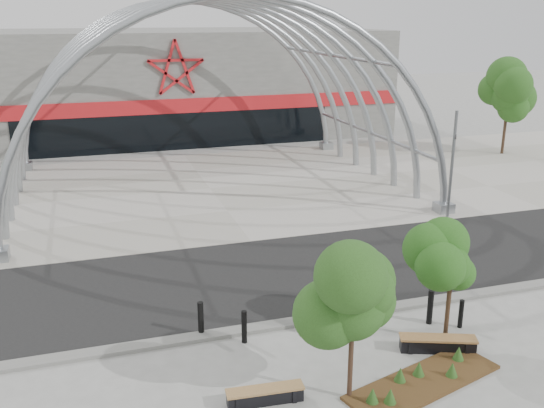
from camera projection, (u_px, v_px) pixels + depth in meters
The scene contains 18 objects.
ground at pixel (309, 317), 19.35m from camera, with size 140.00×140.00×0.00m, color gray.
road at pixel (276, 274), 22.53m from camera, with size 140.00×7.00×0.02m, color black.
forecourt at pixel (210, 189), 33.44m from camera, with size 60.00×17.00×0.04m, color #A4A093.
kerb at pixel (312, 319), 19.10m from camera, with size 60.00×0.50×0.12m, color slate.
arena_building at pixel (162, 82), 48.57m from camera, with size 34.00×15.24×8.00m.
vault_canopy at pixel (210, 189), 33.44m from camera, with size 20.80×15.80×20.36m.
planting_bed at pixel (421, 380), 15.86m from camera, with size 4.75×2.64×0.48m.
signal_pole at pixel (452, 163), 27.98m from camera, with size 0.40×0.70×5.09m.
street_tree_0 at pixel (354, 295), 14.47m from camera, with size 1.75×1.75×3.98m.
street_tree_1 at pixel (453, 254), 17.11m from camera, with size 1.65×1.65×3.90m.
bench_0 at pixel (265, 396), 15.08m from camera, with size 1.98×0.58×0.41m.
bench_1 at pixel (438, 344), 17.36m from camera, with size 2.20×1.22×0.46m.
bollard_0 at pixel (244, 327), 17.74m from camera, with size 0.16×0.16×1.02m, color black.
bollard_1 at pixel (201, 319), 18.12m from camera, with size 0.18×0.18×1.10m, color black.
bollard_2 at pixel (362, 306), 19.12m from camera, with size 0.15×0.15×0.92m, color black.
bollard_3 at pixel (430, 307), 18.82m from camera, with size 0.18×0.18×1.13m, color black.
bollard_4 at pixel (461, 314), 18.61m from camera, with size 0.15×0.15×0.92m, color black.
bg_tree_1 at pixel (509, 92), 40.43m from camera, with size 2.70×2.70×5.91m.
Camera 1 is at (-6.33, -16.20, 9.31)m, focal length 40.00 mm.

